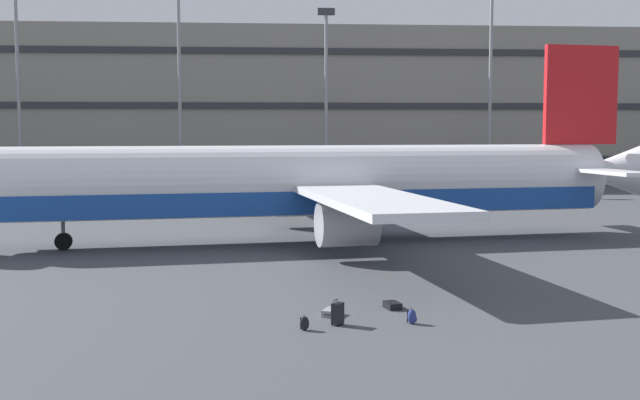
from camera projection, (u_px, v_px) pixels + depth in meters
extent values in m
plane|color=#424449|center=(246.00, 245.00, 42.44)|extent=(600.00, 600.00, 0.00)
cube|color=gray|center=(256.00, 108.00, 94.32)|extent=(146.72, 17.27, 18.05)
cube|color=#2D2D33|center=(256.00, 160.00, 86.19)|extent=(145.25, 0.24, 0.70)
cube|color=#2D2D33|center=(255.00, 106.00, 85.65)|extent=(145.25, 0.24, 0.70)
cube|color=#2D2D33|center=(255.00, 51.00, 85.11)|extent=(145.25, 0.24, 0.70)
cylinder|color=silver|center=(309.00, 181.00, 43.19)|extent=(34.92, 9.10, 3.94)
cube|color=#19479E|center=(309.00, 200.00, 43.28)|extent=(33.54, 8.81, 1.26)
cone|color=silver|center=(608.00, 171.00, 47.25)|extent=(5.15, 3.82, 3.15)
cube|color=red|center=(581.00, 95.00, 46.41)|extent=(4.73, 1.06, 5.91)
cube|color=silver|center=(609.00, 172.00, 43.08)|extent=(2.67, 6.11, 0.20)
cube|color=silver|center=(542.00, 166.00, 50.35)|extent=(2.67, 6.11, 0.20)
cube|color=silver|center=(373.00, 200.00, 34.43)|extent=(6.54, 15.08, 0.36)
cube|color=silver|center=(295.00, 176.00, 52.43)|extent=(6.54, 15.08, 0.36)
cylinder|color=#9E9EA3|center=(347.00, 224.00, 37.00)|extent=(3.11, 2.56, 2.17)
cylinder|color=#9E9EA3|center=(295.00, 200.00, 49.90)|extent=(3.11, 2.56, 2.17)
cylinder|color=black|center=(64.00, 241.00, 40.58)|extent=(0.94, 0.48, 0.90)
cylinder|color=slate|center=(63.00, 227.00, 40.51)|extent=(0.20, 0.20, 1.50)
cylinder|color=black|center=(340.00, 237.00, 42.13)|extent=(0.94, 0.48, 0.90)
cylinder|color=slate|center=(340.00, 224.00, 42.07)|extent=(0.20, 0.20, 1.50)
cylinder|color=black|center=(326.00, 230.00, 45.39)|extent=(0.94, 0.48, 0.90)
cylinder|color=slate|center=(326.00, 217.00, 45.32)|extent=(0.20, 0.20, 1.50)
cylinder|color=gray|center=(18.00, 68.00, 79.07)|extent=(0.36, 0.36, 25.38)
cylinder|color=gray|center=(180.00, 85.00, 80.38)|extent=(0.36, 0.36, 21.98)
cylinder|color=gray|center=(326.00, 103.00, 81.62)|extent=(0.36, 0.36, 18.34)
cube|color=#333338|center=(326.00, 12.00, 80.77)|extent=(1.80, 0.50, 0.70)
cylinder|color=gray|center=(491.00, 70.00, 82.55)|extent=(0.36, 0.36, 25.39)
cube|color=black|center=(392.00, 305.00, 27.19)|extent=(0.63, 0.80, 0.23)
cube|color=black|center=(388.00, 303.00, 27.54)|extent=(0.23, 0.09, 0.02)
cube|color=black|center=(338.00, 313.00, 24.85)|extent=(0.45, 0.49, 0.68)
cylinder|color=#333338|center=(337.00, 301.00, 24.95)|extent=(0.02, 0.02, 0.09)
cylinder|color=#333338|center=(334.00, 302.00, 24.76)|extent=(0.02, 0.02, 0.09)
cube|color=black|center=(336.00, 300.00, 24.85)|extent=(0.15, 0.20, 0.02)
cylinder|color=black|center=(343.00, 324.00, 24.96)|extent=(0.05, 0.05, 0.05)
cylinder|color=black|center=(338.00, 326.00, 24.68)|extent=(0.05, 0.05, 0.05)
cylinder|color=black|center=(337.00, 323.00, 25.07)|extent=(0.05, 0.05, 0.05)
cylinder|color=black|center=(332.00, 325.00, 24.80)|extent=(0.05, 0.05, 0.05)
cube|color=gray|center=(331.00, 312.00, 26.14)|extent=(0.71, 0.85, 0.23)
cube|color=black|center=(327.00, 315.00, 25.78)|extent=(0.22, 0.12, 0.02)
ellipsoid|color=black|center=(304.00, 323.00, 24.21)|extent=(0.37, 0.31, 0.45)
ellipsoid|color=black|center=(306.00, 326.00, 24.14)|extent=(0.24, 0.17, 0.20)
torus|color=black|center=(304.00, 316.00, 24.21)|extent=(0.08, 0.04, 0.08)
cube|color=black|center=(306.00, 322.00, 24.33)|extent=(0.04, 0.04, 0.38)
cube|color=black|center=(301.00, 323.00, 24.25)|extent=(0.04, 0.04, 0.38)
ellipsoid|color=navy|center=(412.00, 317.00, 25.03)|extent=(0.39, 0.38, 0.48)
ellipsoid|color=navy|center=(415.00, 319.00, 24.94)|extent=(0.24, 0.22, 0.22)
torus|color=black|center=(411.00, 309.00, 25.03)|extent=(0.07, 0.06, 0.08)
cube|color=black|center=(411.00, 316.00, 25.17)|extent=(0.04, 0.04, 0.41)
cube|color=black|center=(408.00, 316.00, 25.06)|extent=(0.04, 0.04, 0.41)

